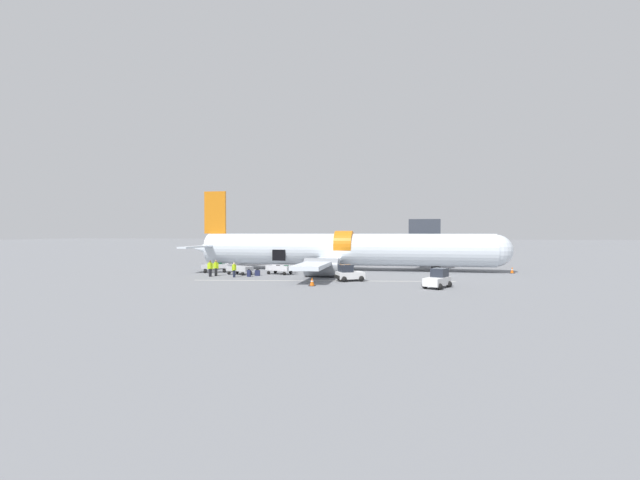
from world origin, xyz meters
name	(u,v)px	position (x,y,z in m)	size (l,w,h in m)	color
ground_plane	(340,272)	(0.00, 0.00, 0.00)	(500.00, 500.00, 0.00)	slate
apron_marking_line	(324,281)	(-0.20, -9.77, 0.00)	(25.84, 3.92, 0.01)	silver
jet_bridge_stub	(423,233)	(10.30, 9.37, 4.68)	(3.96, 11.58, 6.53)	#4C4C51
airplane	(341,250)	(-0.25, 2.56, 2.57)	(40.92, 33.31, 10.36)	silver
baggage_tug_lead	(438,280)	(10.53, -13.18, 0.72)	(2.67, 3.42, 1.68)	white
baggage_tug_mid	(349,274)	(2.29, -9.41, 0.71)	(3.14, 2.74, 1.65)	white
baggage_cart_loading	(240,271)	(-10.66, -5.41, 0.47)	(3.81, 2.39, 0.97)	#B7BABF
baggage_cart_queued	(281,270)	(-6.27, -4.12, 0.50)	(3.99, 2.38, 1.05)	silver
baggage_cart_empty	(216,268)	(-14.58, -3.37, 0.56)	(4.00, 2.55, 1.19)	silver
ground_crew_loader_a	(210,268)	(-13.10, -8.08, 0.94)	(0.62, 0.50, 1.78)	black
ground_crew_loader_b	(234,269)	(-10.26, -8.27, 0.84)	(0.50, 0.53, 1.60)	#1E2338
ground_crew_driver	(216,268)	(-12.85, -7.16, 0.92)	(0.61, 0.45, 1.75)	#2D2D33
suitcase_on_tarmac_upright	(249,273)	(-8.88, -7.48, 0.37)	(0.41, 0.32, 0.85)	#1E2347
suitcase_on_tarmac_spare	(257,273)	(-8.30, -6.34, 0.32)	(0.56, 0.30, 0.75)	#1E2347
safety_cone_nose	(512,270)	(20.26, 2.08, 0.37)	(0.55, 0.55, 0.78)	black
safety_cone_engine_left	(312,282)	(-0.50, -13.90, 0.36)	(0.62, 0.62, 0.77)	black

